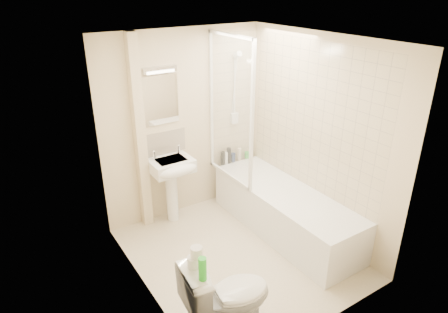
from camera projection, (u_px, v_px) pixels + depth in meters
floor at (239, 254)px, 4.61m from camera, size 2.50×2.50×0.00m
wall_back at (184, 125)px, 5.07m from camera, size 2.20×0.02×2.40m
wall_left at (140, 187)px, 3.57m from camera, size 0.02×2.50×2.40m
wall_right at (317, 138)px, 4.66m from camera, size 0.02×2.50×2.40m
ceiling at (243, 40)px, 3.63m from camera, size 2.20×2.50×0.02m
tile_back at (233, 99)px, 5.35m from camera, size 0.70×0.01×1.75m
tile_right at (313, 118)px, 4.63m from camera, size 0.01×2.10×1.75m
pipe_boxing at (140, 136)px, 4.72m from camera, size 0.12×0.12×2.40m
splashback at (163, 143)px, 4.99m from camera, size 0.60×0.02×0.30m
mirror at (161, 100)px, 4.76m from camera, size 0.46×0.01×0.60m
strip_light at (159, 70)px, 4.59m from camera, size 0.42×0.07×0.07m
bathtub at (285, 210)px, 4.93m from camera, size 0.70×2.10×0.55m
shower_screen at (230, 110)px, 4.82m from camera, size 0.04×0.92×1.80m
shower_fixture at (235, 91)px, 5.26m from camera, size 0.10×0.16×0.99m
pedestal_sink at (173, 173)px, 4.95m from camera, size 0.52×0.48×1.00m
bottle_black_a at (223, 158)px, 5.49m from camera, size 0.06×0.06×0.19m
bottle_white_a at (226, 158)px, 5.52m from camera, size 0.05×0.05×0.17m
bottle_black_b at (229, 156)px, 5.54m from camera, size 0.06×0.06×0.22m
bottle_blue at (233, 157)px, 5.59m from camera, size 0.06×0.06×0.13m
bottle_cream at (239, 154)px, 5.64m from camera, size 0.06×0.06×0.18m
bottle_green at (247, 155)px, 5.72m from camera, size 0.07×0.07×0.09m
toilet at (227, 298)px, 3.44m from camera, size 0.62×0.88×0.79m
toilet_roll_lower at (194, 262)px, 3.19m from camera, size 0.11×0.11×0.09m
toilet_roll_upper at (197, 252)px, 3.15m from camera, size 0.10×0.10×0.10m
green_bottle at (203, 269)px, 3.03m from camera, size 0.06×0.06×0.20m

